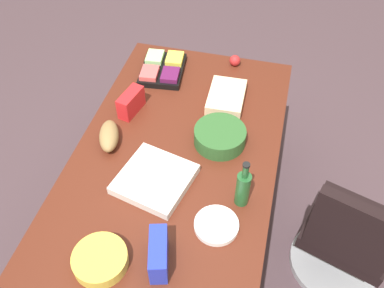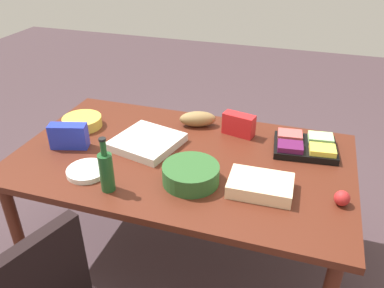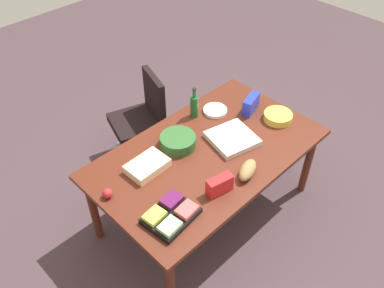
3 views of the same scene
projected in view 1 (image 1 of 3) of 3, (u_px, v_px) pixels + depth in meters
name	position (u px, v px, depth m)	size (l,w,h in m)	color
ground_plane	(180.00, 223.00, 2.95)	(10.00, 10.00, 0.00)	#463439
conference_table	(177.00, 159.00, 2.44)	(1.93, 1.14, 0.77)	#512014
office_chair	(344.00, 242.00, 2.45)	(0.61, 0.60, 0.93)	gray
pizza_box	(155.00, 179.00, 2.21)	(0.36, 0.36, 0.05)	silver
wine_bottle	(243.00, 188.00, 2.06)	(0.09, 0.09, 0.30)	#1F5227
sheet_cake	(226.00, 97.00, 2.64)	(0.32, 0.22, 0.07)	beige
chip_bag_blue	(159.00, 254.00, 1.87)	(0.22, 0.08, 0.15)	#2234C2
paper_plate_stack	(216.00, 225.00, 2.04)	(0.22, 0.22, 0.03)	white
fruit_platter	(162.00, 68.00, 2.84)	(0.39, 0.32, 0.07)	black
chip_bag_red	(131.00, 102.00, 2.56)	(0.20, 0.08, 0.14)	red
salad_bowl	(220.00, 136.00, 2.39)	(0.30, 0.30, 0.10)	#2B5928
bread_loaf	(109.00, 136.00, 2.39)	(0.24, 0.11, 0.10)	olive
chip_bowl	(100.00, 260.00, 1.89)	(0.25, 0.25, 0.07)	gold
apple_red	(235.00, 61.00, 2.90)	(0.08, 0.08, 0.08)	#B32325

